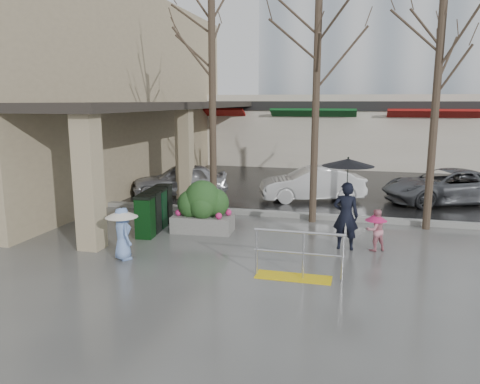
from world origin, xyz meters
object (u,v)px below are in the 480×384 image
at_px(tree_midwest, 318,46).
at_px(news_boxes, 155,210).
at_px(tree_mideast, 439,56).
at_px(car_a, 180,180).
at_px(car_c, 446,186).
at_px(handrail, 297,261).
at_px(child_pink, 376,227).
at_px(planter, 203,207).
at_px(car_b, 312,184).
at_px(woman, 347,195).
at_px(tree_west, 212,54).
at_px(child_blue, 122,228).

distance_m(tree_midwest, news_boxes, 6.67).
relative_size(tree_mideast, car_a, 1.76).
distance_m(tree_midwest, car_c, 7.46).
height_order(handrail, child_pink, child_pink).
bearing_deg(car_a, planter, 9.00).
bearing_deg(tree_midwest, handrail, -88.09).
relative_size(car_a, car_b, 0.97).
relative_size(news_boxes, car_c, 0.47).
bearing_deg(news_boxes, tree_midwest, 19.57).
relative_size(woman, news_boxes, 1.09).
bearing_deg(news_boxes, handrail, -37.43).
bearing_deg(car_c, tree_mideast, -37.42).
bearing_deg(tree_midwest, tree_west, -180.00).
height_order(planter, car_b, planter).
xyz_separation_m(tree_mideast, child_blue, (-7.25, -4.63, -4.11)).
height_order(car_a, car_b, same).
bearing_deg(tree_midwest, car_b, 96.48).
bearing_deg(tree_west, handrail, -55.01).
distance_m(woman, child_blue, 5.48).
relative_size(child_blue, news_boxes, 0.58).
height_order(woman, planter, woman).
bearing_deg(planter, tree_mideast, 17.08).
bearing_deg(car_b, planter, -45.66).
distance_m(child_pink, car_a, 8.95).
relative_size(tree_midwest, car_c, 1.54).
bearing_deg(child_blue, tree_mideast, -106.64).
distance_m(tree_mideast, car_c, 5.84).
relative_size(tree_west, news_boxes, 3.18).
xyz_separation_m(tree_west, car_a, (-2.25, 2.78, -4.45)).
height_order(woman, car_a, woman).
xyz_separation_m(handrail, child_blue, (-4.11, 0.17, 0.37)).
bearing_deg(tree_midwest, child_blue, -130.48).
height_order(planter, car_a, planter).
xyz_separation_m(tree_mideast, planter, (-6.20, -1.91, -4.15)).
xyz_separation_m(handrail, tree_mideast, (3.14, 4.80, 4.48)).
relative_size(child_blue, planter, 0.71).
distance_m(tree_west, news_boxes, 5.07).
bearing_deg(car_b, tree_mideast, 30.53).
height_order(tree_west, car_b, tree_west).
distance_m(news_boxes, car_c, 10.56).
xyz_separation_m(child_blue, car_c, (8.36, 8.50, -0.12)).
bearing_deg(tree_west, car_c, 26.95).
height_order(tree_midwest, news_boxes, tree_midwest).
xyz_separation_m(handrail, car_c, (4.25, 8.67, 0.25)).
height_order(tree_midwest, car_b, tree_midwest).
bearing_deg(woman, planter, -9.01).
xyz_separation_m(tree_midwest, woman, (1.07, -2.53, -3.83)).
height_order(child_pink, car_c, car_c).
bearing_deg(planter, woman, -8.91).
distance_m(woman, child_pink, 1.09).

